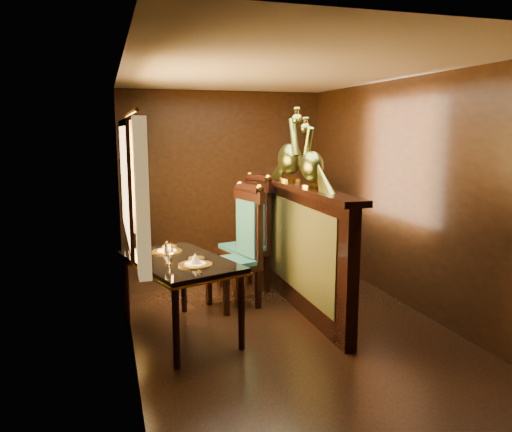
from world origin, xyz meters
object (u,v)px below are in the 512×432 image
Objects in this scene: dining_table at (179,267)px; peacock_left at (312,153)px; chair_right at (252,229)px; peacock_right at (290,145)px; chair_left at (243,242)px.

peacock_left reaches higher than dining_table.
chair_right is 2.00× the size of peacock_left.
peacock_right is (0.31, -0.45, 1.03)m from chair_right.
chair_right is 1.16m from peacock_right.
peacock_left is (0.57, -0.54, 1.00)m from chair_left.
peacock_left is at bearing -90.00° from peacock_right.
peacock_left reaches higher than chair_right.
dining_table is 1.73m from peacock_left.
dining_table is at bearing -174.42° from peacock_left.
chair_left is 0.96× the size of chair_right.
dining_table is at bearing -151.15° from peacock_right.
peacock_right is at bearing -7.46° from chair_left.
chair_right is at bearing 47.25° from chair_left.
peacock_right reaches higher than dining_table.
peacock_left reaches higher than chair_left.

